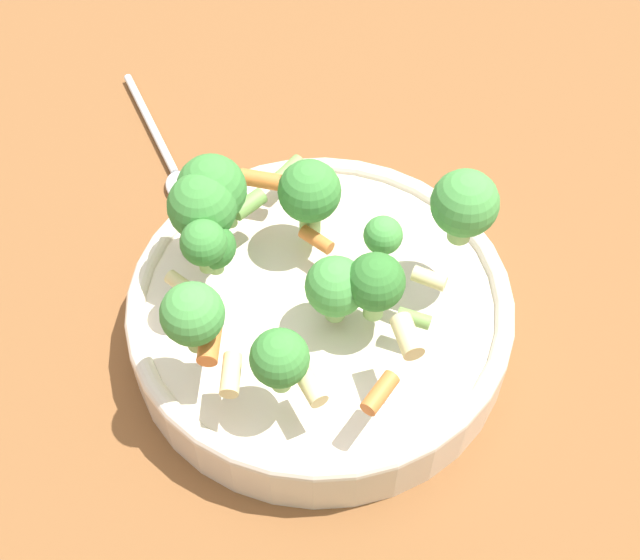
{
  "coord_description": "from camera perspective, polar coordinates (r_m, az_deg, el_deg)",
  "views": [
    {
      "loc": [
        -0.19,
        -0.3,
        0.55
      ],
      "look_at": [
        0.0,
        0.0,
        0.07
      ],
      "focal_mm": 50.0,
      "sensor_mm": 36.0,
      "label": 1
    }
  ],
  "objects": [
    {
      "name": "ground_plane",
      "position": [
        0.66,
        0.0,
        -3.45
      ],
      "size": [
        3.0,
        3.0,
        0.0
      ],
      "primitive_type": "plane",
      "color": "brown"
    },
    {
      "name": "spoon",
      "position": [
        0.78,
        -9.67,
        7.61
      ],
      "size": [
        0.04,
        0.17,
        0.01
      ],
      "rotation": [
        0.0,
        0.0,
        10.87
      ],
      "color": "silver",
      "rests_on": "ground_plane"
    },
    {
      "name": "pasta_salad",
      "position": [
        0.58,
        -2.06,
        2.55
      ],
      "size": [
        0.23,
        0.22,
        0.09
      ],
      "color": "#8CB766",
      "rests_on": "bowl"
    },
    {
      "name": "bowl",
      "position": [
        0.64,
        0.0,
        -2.15
      ],
      "size": [
        0.27,
        0.27,
        0.05
      ],
      "color": "beige",
      "rests_on": "ground_plane"
    }
  ]
}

